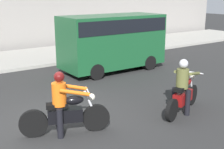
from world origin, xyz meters
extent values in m
plane|color=#282828|center=(0.00, 0.00, 0.00)|extent=(80.00, 80.00, 0.00)
cylinder|color=black|center=(4.14, -1.29, 0.31)|extent=(0.62, 0.33, 0.62)
cylinder|color=black|center=(2.72, -1.82, 0.31)|extent=(0.62, 0.33, 0.62)
cylinder|color=silver|center=(4.02, -1.34, 0.69)|extent=(0.37, 0.18, 0.81)
cube|color=maroon|center=(3.43, -1.56, 0.45)|extent=(0.88, 0.55, 0.32)
ellipsoid|color=maroon|center=(3.63, -1.48, 0.86)|extent=(0.53, 0.39, 0.22)
cube|color=black|center=(3.26, -1.62, 0.76)|extent=(0.57, 0.41, 0.10)
cylinder|color=silver|center=(3.97, -1.36, 1.06)|extent=(0.28, 0.67, 0.04)
sphere|color=silver|center=(4.04, -1.33, 0.92)|extent=(0.17, 0.17, 0.17)
cylinder|color=silver|center=(3.09, -1.51, 0.33)|extent=(0.68, 0.31, 0.07)
cylinder|color=black|center=(3.37, -1.79, 0.37)|extent=(0.19, 0.19, 0.74)
cylinder|color=black|center=(3.23, -1.42, 0.37)|extent=(0.19, 0.19, 0.74)
cylinder|color=brown|center=(3.31, -1.60, 1.03)|extent=(0.44, 0.44, 0.55)
cylinder|color=brown|center=(3.72, -1.68, 1.13)|extent=(0.70, 0.33, 0.22)
cylinder|color=brown|center=(3.56, -1.27, 1.13)|extent=(0.70, 0.33, 0.22)
sphere|color=tan|center=(3.33, -1.59, 1.42)|extent=(0.20, 0.20, 0.20)
sphere|color=#B7B7BC|center=(3.33, -1.59, 1.45)|extent=(0.25, 0.25, 0.25)
cylinder|color=black|center=(0.76, -1.15, 0.34)|extent=(0.68, 0.36, 0.68)
cylinder|color=black|center=(-0.64, -0.59, 0.34)|extent=(0.68, 0.36, 0.68)
cylinder|color=silver|center=(0.65, -1.10, 0.69)|extent=(0.34, 0.18, 0.76)
cube|color=black|center=(0.06, -0.87, 0.48)|extent=(0.87, 0.57, 0.32)
ellipsoid|color=black|center=(0.26, -0.95, 0.85)|extent=(0.53, 0.40, 0.22)
cube|color=black|center=(-0.11, -0.80, 0.75)|extent=(0.57, 0.41, 0.10)
cylinder|color=silver|center=(0.59, -1.08, 1.03)|extent=(0.30, 0.67, 0.04)
sphere|color=silver|center=(0.66, -1.11, 0.89)|extent=(0.17, 0.17, 0.17)
cylinder|color=silver|center=(-0.16, -0.61, 0.36)|extent=(0.68, 0.32, 0.07)
cylinder|color=black|center=(-0.15, -1.01, 0.36)|extent=(0.19, 0.19, 0.73)
cylinder|color=black|center=(0.00, -0.63, 0.36)|extent=(0.19, 0.19, 0.73)
cylinder|color=orange|center=(-0.05, -0.83, 1.02)|extent=(0.44, 0.44, 0.55)
cylinder|color=orange|center=(0.19, -1.16, 1.11)|extent=(0.69, 0.35, 0.24)
cylinder|color=orange|center=(0.35, -0.75, 1.11)|extent=(0.69, 0.35, 0.24)
sphere|color=tan|center=(-0.03, -0.83, 1.42)|extent=(0.20, 0.20, 0.20)
sphere|color=#510F0F|center=(-0.03, -0.83, 1.45)|extent=(0.25, 0.25, 0.25)
cube|color=#164C28|center=(4.58, 3.57, 1.33)|extent=(4.51, 1.90, 2.18)
cube|color=black|center=(4.58, 3.57, 2.02)|extent=(4.38, 1.93, 0.56)
cylinder|color=black|center=(5.98, 3.57, 0.32)|extent=(0.64, 1.96, 0.64)
cylinder|color=black|center=(3.18, 3.57, 0.32)|extent=(0.64, 1.96, 0.64)
camera|label=1|loc=(-2.86, -6.99, 3.32)|focal=47.98mm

